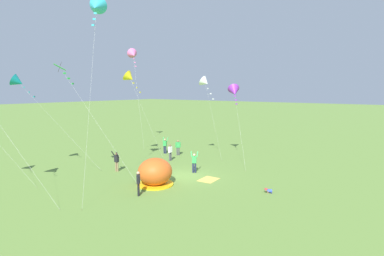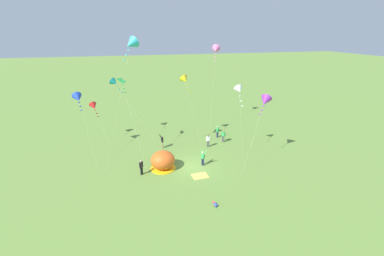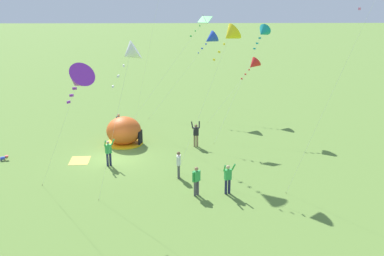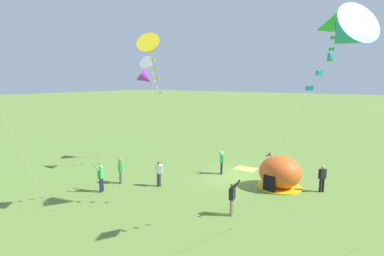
{
  "view_description": "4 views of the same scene",
  "coord_description": "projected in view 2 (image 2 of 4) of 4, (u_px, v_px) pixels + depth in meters",
  "views": [
    {
      "loc": [
        -19.64,
        -15.14,
        7.32
      ],
      "look_at": [
        1.12,
        0.17,
        4.0
      ],
      "focal_mm": 28.0,
      "sensor_mm": 36.0,
      "label": 1
    },
    {
      "loc": [
        -6.65,
        -25.01,
        14.48
      ],
      "look_at": [
        0.91,
        3.63,
        3.3
      ],
      "focal_mm": 24.0,
      "sensor_mm": 36.0,
      "label": 2
    },
    {
      "loc": [
        29.14,
        4.97,
        10.94
      ],
      "look_at": [
        -1.38,
        5.55,
        1.8
      ],
      "focal_mm": 42.0,
      "sensor_mm": 36.0,
      "label": 3
    },
    {
      "loc": [
        -9.03,
        19.14,
        6.92
      ],
      "look_at": [
        1.28,
        3.87,
        3.99
      ],
      "focal_mm": 28.0,
      "sensor_mm": 36.0,
      "label": 4
    }
  ],
  "objects": [
    {
      "name": "popup_tent",
      "position": [
        163.0,
        160.0,
        28.59
      ],
      "size": [
        2.81,
        2.81,
        2.1
      ],
      "color": "#D8591E",
      "rests_on": "ground"
    },
    {
      "name": "person_flying_kite",
      "position": [
        218.0,
        131.0,
        37.07
      ],
      "size": [
        0.58,
        0.7,
        1.89
      ],
      "color": "#1E2347",
      "rests_on": "ground"
    },
    {
      "name": "kite_yellow",
      "position": [
        185.0,
        80.0,
        33.68
      ],
      "size": [
        2.2,
        4.14,
        9.21
      ],
      "color": "silver",
      "rests_on": "ground"
    },
    {
      "name": "person_near_tent",
      "position": [
        141.0,
        167.0,
        27.37
      ],
      "size": [
        0.43,
        0.46,
        1.72
      ],
      "color": "black",
      "rests_on": "ground"
    },
    {
      "name": "kite_purple",
      "position": [
        265.0,
        101.0,
        28.93
      ],
      "size": [
        5.17,
        4.58,
        7.93
      ],
      "color": "silver",
      "rests_on": "ground"
    },
    {
      "name": "kite_blue",
      "position": [
        78.0,
        98.0,
        30.65
      ],
      "size": [
        2.68,
        6.53,
        7.76
      ],
      "color": "silver",
      "rests_on": "ground"
    },
    {
      "name": "ground_plane",
      "position": [
        192.0,
        167.0,
        29.32
      ],
      "size": [
        300.0,
        300.0,
        0.0
      ],
      "primitive_type": "plane",
      "color": "olive"
    },
    {
      "name": "kite_green",
      "position": [
        122.0,
        83.0,
        30.42
      ],
      "size": [
        2.47,
        7.45,
        9.39
      ],
      "color": "silver",
      "rests_on": "ground"
    },
    {
      "name": "kite_pink",
      "position": [
        216.0,
        50.0,
        39.94
      ],
      "size": [
        2.76,
        4.52,
        12.62
      ],
      "color": "silver",
      "rests_on": "ground"
    },
    {
      "name": "toddler_crawling",
      "position": [
        215.0,
        204.0,
        22.64
      ],
      "size": [
        0.39,
        0.55,
        0.32
      ],
      "color": "blue",
      "rests_on": "ground"
    },
    {
      "name": "person_with_toddler",
      "position": [
        203.0,
        157.0,
        29.27
      ],
      "size": [
        0.67,
        0.72,
        1.89
      ],
      "color": "#1E2347",
      "rests_on": "ground"
    },
    {
      "name": "kite_cyan",
      "position": [
        131.0,
        44.0,
        26.66
      ],
      "size": [
        4.96,
        4.1,
        14.06
      ],
      "color": "silver",
      "rests_on": "ground"
    },
    {
      "name": "kite_white",
      "position": [
        239.0,
        90.0,
        30.02
      ],
      "size": [
        1.19,
        2.68,
        8.71
      ],
      "color": "silver",
      "rests_on": "ground"
    },
    {
      "name": "person_strolling",
      "position": [
        223.0,
        136.0,
        35.52
      ],
      "size": [
        0.43,
        0.47,
        1.72
      ],
      "color": "#4C4C51",
      "rests_on": "ground"
    },
    {
      "name": "person_arms_raised",
      "position": [
        162.0,
        141.0,
        33.66
      ],
      "size": [
        0.51,
        0.68,
        1.89
      ],
      "color": "#8C7251",
      "rests_on": "ground"
    },
    {
      "name": "person_center_field",
      "position": [
        208.0,
        140.0,
        33.99
      ],
      "size": [
        0.59,
        0.25,
        1.72
      ],
      "color": "#4C4C51",
      "rests_on": "ground"
    },
    {
      "name": "kite_red",
      "position": [
        94.0,
        106.0,
        35.16
      ],
      "size": [
        2.71,
        4.96,
        5.52
      ],
      "color": "silver",
      "rests_on": "ground"
    },
    {
      "name": "picnic_blanket",
      "position": [
        200.0,
        176.0,
        27.42
      ],
      "size": [
        1.77,
        1.4,
        0.01
      ],
      "primitive_type": "cube",
      "rotation": [
        0.0,
        0.0,
        0.06
      ],
      "color": "gold",
      "rests_on": "ground"
    },
    {
      "name": "kite_teal",
      "position": [
        114.0,
        82.0,
        34.97
      ],
      "size": [
        5.59,
        4.99,
        8.6
      ],
      "color": "silver",
      "rests_on": "ground"
    }
  ]
}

